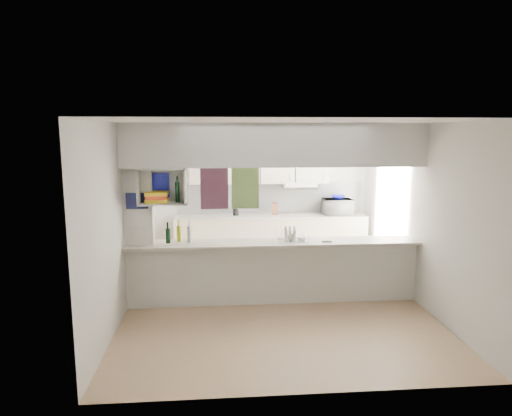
{
  "coord_description": "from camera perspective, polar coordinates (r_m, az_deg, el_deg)",
  "views": [
    {
      "loc": [
        -0.79,
        -6.35,
        2.47
      ],
      "look_at": [
        -0.22,
        0.5,
        1.33
      ],
      "focal_mm": 32.0,
      "sensor_mm": 36.0,
      "label": 1
    }
  ],
  "objects": [
    {
      "name": "wall_right",
      "position": [
        7.08,
        19.43,
        -0.64
      ],
      "size": [
        0.0,
        4.8,
        4.8
      ],
      "primitive_type": "plane",
      "rotation": [
        1.57,
        0.0,
        -1.57
      ],
      "color": "silver",
      "rests_on": "floor"
    },
    {
      "name": "wall_left",
      "position": [
        6.59,
        -16.14,
        -1.19
      ],
      "size": [
        0.0,
        4.8,
        4.8
      ],
      "primitive_type": "plane",
      "rotation": [
        1.57,
        0.0,
        1.57
      ],
      "color": "silver",
      "rests_on": "floor"
    },
    {
      "name": "knife_block",
      "position": [
        8.72,
        2.37,
        -0.1
      ],
      "size": [
        0.12,
        0.1,
        0.22
      ],
      "primitive_type": "cube",
      "rotation": [
        0.0,
        0.0,
        -0.13
      ],
      "color": "brown",
      "rests_on": "bench_top"
    },
    {
      "name": "wall_back",
      "position": [
        8.87,
        0.39,
        1.83
      ],
      "size": [
        4.2,
        0.0,
        4.2
      ],
      "primitive_type": "plane",
      "rotation": [
        1.57,
        0.0,
        0.0
      ],
      "color": "silver",
      "rests_on": "floor"
    },
    {
      "name": "bowl",
      "position": [
        8.83,
        10.22,
        1.34
      ],
      "size": [
        0.27,
        0.27,
        0.07
      ],
      "primitive_type": "imported",
      "color": "navy",
      "rests_on": "microwave"
    },
    {
      "name": "kitchen_run",
      "position": [
        8.7,
        1.6,
        -1.49
      ],
      "size": [
        3.6,
        0.63,
        2.24
      ],
      "color": "beige",
      "rests_on": "floor"
    },
    {
      "name": "wine_bottles",
      "position": [
        6.6,
        -9.59,
        -3.24
      ],
      "size": [
        0.37,
        0.15,
        0.33
      ],
      "color": "black",
      "rests_on": "breakfast_bar"
    },
    {
      "name": "floor",
      "position": [
        6.86,
        2.23,
        -11.69
      ],
      "size": [
        4.8,
        4.8,
        0.0
      ],
      "primitive_type": "plane",
      "color": "tan",
      "rests_on": "ground"
    },
    {
      "name": "microwave",
      "position": [
        8.83,
        10.17,
        0.14
      ],
      "size": [
        0.55,
        0.38,
        0.3
      ],
      "primitive_type": "imported",
      "rotation": [
        0.0,
        0.0,
        3.16
      ],
      "color": "white",
      "rests_on": "bench_top"
    },
    {
      "name": "dish_rack",
      "position": [
        6.64,
        4.58,
        -3.33
      ],
      "size": [
        0.43,
        0.32,
        0.22
      ],
      "rotation": [
        0.0,
        0.0,
        0.02
      ],
      "color": "silver",
      "rests_on": "breakfast_bar"
    },
    {
      "name": "utensil_jar",
      "position": [
        8.63,
        -2.56,
        -0.41
      ],
      "size": [
        0.11,
        0.11,
        0.16
      ],
      "primitive_type": "cylinder",
      "color": "black",
      "rests_on": "bench_top"
    },
    {
      "name": "cup",
      "position": [
        6.56,
        4.45,
        -3.74
      ],
      "size": [
        0.15,
        0.15,
        0.09
      ],
      "primitive_type": "imported",
      "rotation": [
        0.0,
        0.0,
        0.37
      ],
      "color": "white",
      "rests_on": "dish_rack"
    },
    {
      "name": "plastic_tubs",
      "position": [
        6.63,
        5.97,
        -3.89
      ],
      "size": [
        0.49,
        0.17,
        0.07
      ],
      "color": "silver",
      "rests_on": "breakfast_bar"
    },
    {
      "name": "servery_partition",
      "position": [
        6.43,
        0.79,
        2.17
      ],
      "size": [
        4.2,
        0.5,
        2.6
      ],
      "color": "silver",
      "rests_on": "floor"
    },
    {
      "name": "ceiling",
      "position": [
        6.4,
        2.38,
        10.57
      ],
      "size": [
        4.8,
        4.8,
        0.0
      ],
      "primitive_type": "plane",
      "color": "white",
      "rests_on": "wall_back"
    },
    {
      "name": "cubby_shelf",
      "position": [
        6.38,
        -11.72,
        2.38
      ],
      "size": [
        0.65,
        0.35,
        0.5
      ],
      "color": "white",
      "rests_on": "bulkhead"
    }
  ]
}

